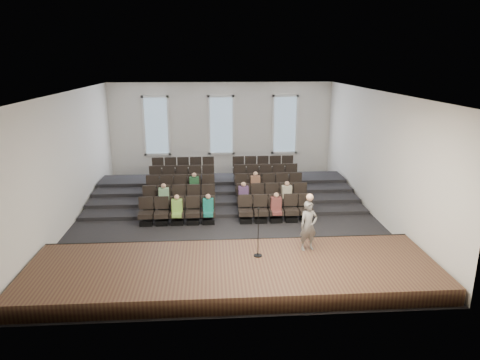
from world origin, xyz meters
name	(u,v)px	position (x,y,z in m)	size (l,w,h in m)	color
ground	(227,217)	(0.00, 0.00, 0.00)	(14.00, 14.00, 0.00)	black
ceiling	(225,92)	(0.00, 0.00, 5.01)	(12.00, 14.00, 0.02)	white
wall_back	(221,129)	(0.00, 7.02, 2.50)	(12.00, 0.04, 5.00)	silver
wall_front	(237,224)	(0.00, -7.02, 2.50)	(12.00, 0.04, 5.00)	silver
wall_left	(68,160)	(-6.02, 0.00, 2.50)	(0.04, 14.00, 5.00)	silver
wall_right	(377,155)	(6.02, 0.00, 2.50)	(0.04, 14.00, 5.00)	silver
stage	(233,272)	(0.00, -5.10, 0.25)	(11.80, 3.60, 0.50)	#4C3420
stage_lip	(230,246)	(0.00, -3.33, 0.25)	(11.80, 0.06, 0.52)	black
risers	(224,190)	(0.00, 3.17, 0.20)	(11.80, 4.80, 0.60)	black
seating_rows	(225,190)	(0.00, 1.54, 0.68)	(6.80, 4.70, 1.67)	black
windows	(221,125)	(0.00, 6.95, 2.70)	(8.44, 0.10, 3.24)	white
audience	(226,196)	(0.00, 0.32, 0.81)	(5.45, 2.64, 1.10)	#80B849
speaker	(308,226)	(2.35, -4.25, 1.28)	(0.57, 0.37, 1.56)	#615F5C
mic_stand	(258,242)	(0.77, -4.60, 0.96)	(0.26, 0.26, 1.53)	black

